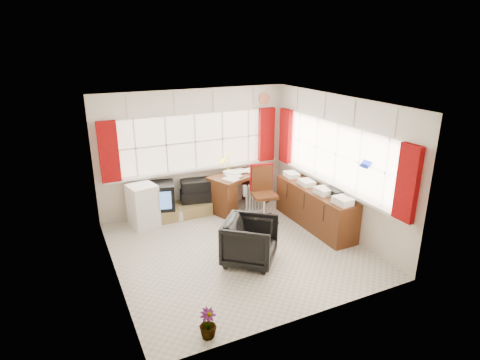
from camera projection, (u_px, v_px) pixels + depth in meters
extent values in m
plane|color=beige|center=(237.00, 249.00, 6.89)|extent=(4.00, 4.00, 0.00)
plane|color=beige|center=(195.00, 151.00, 8.17)|extent=(4.00, 0.00, 4.00)
plane|color=beige|center=(308.00, 231.00, 4.77)|extent=(4.00, 0.00, 4.00)
plane|color=beige|center=(109.00, 201.00, 5.66)|extent=(0.00, 4.00, 4.00)
plane|color=beige|center=(336.00, 165.00, 7.29)|extent=(0.00, 4.00, 4.00)
plane|color=white|center=(237.00, 103.00, 6.06)|extent=(4.00, 4.00, 0.00)
plane|color=#FFE6C9|center=(195.00, 142.00, 8.09)|extent=(3.60, 0.00, 3.60)
cube|color=white|center=(197.00, 170.00, 8.25)|extent=(3.70, 0.12, 0.05)
cube|color=white|center=(136.00, 148.00, 7.59)|extent=(0.03, 0.02, 1.10)
cube|color=white|center=(166.00, 145.00, 7.84)|extent=(0.03, 0.02, 1.10)
cube|color=white|center=(195.00, 142.00, 8.08)|extent=(0.03, 0.02, 1.10)
cube|color=white|center=(223.00, 139.00, 8.33)|extent=(0.03, 0.02, 1.10)
cube|color=white|center=(248.00, 136.00, 8.57)|extent=(0.03, 0.02, 1.10)
plane|color=#FFE6C9|center=(336.00, 154.00, 7.21)|extent=(0.00, 3.60, 3.60)
cube|color=white|center=(332.00, 185.00, 7.39)|extent=(0.12, 3.70, 0.05)
cube|color=white|center=(385.00, 173.00, 6.19)|extent=(0.02, 0.03, 1.10)
cube|color=white|center=(359.00, 163.00, 6.70)|extent=(0.02, 0.03, 1.10)
cube|color=white|center=(336.00, 154.00, 7.21)|extent=(0.02, 0.03, 1.10)
cube|color=white|center=(316.00, 147.00, 7.72)|extent=(0.02, 0.03, 1.10)
cube|color=white|center=(299.00, 140.00, 8.23)|extent=(0.02, 0.03, 1.10)
cube|color=#97080E|center=(109.00, 152.00, 7.33)|extent=(0.35, 0.10, 1.15)
cube|color=#97080E|center=(266.00, 135.00, 8.67)|extent=(0.35, 0.10, 1.15)
cube|color=#97080E|center=(286.00, 136.00, 8.54)|extent=(0.10, 0.35, 1.15)
cube|color=#97080E|center=(407.00, 183.00, 5.73)|extent=(0.10, 0.35, 1.15)
cube|color=silver|center=(194.00, 102.00, 7.81)|extent=(3.95, 0.08, 0.48)
cube|color=silver|center=(339.00, 110.00, 6.94)|extent=(0.08, 3.95, 0.48)
cube|color=#592D15|center=(239.00, 175.00, 8.37)|extent=(1.46, 1.07, 0.06)
cube|color=#592D15|center=(222.00, 198.00, 8.15)|extent=(0.49, 0.66, 0.70)
cube|color=#592D15|center=(255.00, 186.00, 8.84)|extent=(0.49, 0.66, 0.70)
cube|color=white|center=(239.00, 173.00, 8.36)|extent=(0.32, 0.36, 0.02)
cube|color=white|center=(239.00, 173.00, 8.36)|extent=(0.32, 0.36, 0.02)
cube|color=white|center=(239.00, 173.00, 8.35)|extent=(0.32, 0.36, 0.02)
cube|color=white|center=(239.00, 172.00, 8.35)|extent=(0.32, 0.36, 0.02)
cube|color=white|center=(239.00, 172.00, 8.35)|extent=(0.32, 0.36, 0.02)
cube|color=white|center=(239.00, 172.00, 8.35)|extent=(0.32, 0.36, 0.02)
cube|color=white|center=(239.00, 172.00, 8.35)|extent=(0.32, 0.36, 0.02)
cylinder|color=#FFF90A|center=(228.00, 171.00, 8.48)|extent=(0.10, 0.10, 0.02)
cylinder|color=#FFF90A|center=(228.00, 163.00, 8.42)|extent=(0.02, 0.02, 0.36)
cone|color=#FFF90A|center=(228.00, 156.00, 8.38)|extent=(0.17, 0.15, 0.15)
cube|color=black|center=(264.00, 219.00, 7.96)|extent=(0.54, 0.54, 0.04)
cylinder|color=silver|center=(264.00, 208.00, 7.88)|extent=(0.06, 0.06, 0.53)
cube|color=#592D15|center=(264.00, 195.00, 7.79)|extent=(0.52, 0.51, 0.06)
cube|color=#592D15|center=(261.00, 178.00, 7.90)|extent=(0.41, 0.13, 0.51)
cube|color=#97080E|center=(261.00, 177.00, 7.89)|extent=(0.46, 0.15, 0.53)
imported|color=black|center=(250.00, 241.00, 6.37)|extent=(1.12, 1.12, 0.74)
cube|color=white|center=(255.00, 211.00, 8.31)|extent=(0.43, 0.25, 0.08)
cube|color=white|center=(246.00, 198.00, 8.17)|extent=(0.05, 0.12, 0.53)
cube|color=white|center=(249.00, 198.00, 8.18)|extent=(0.05, 0.12, 0.53)
cube|color=white|center=(252.00, 198.00, 8.19)|extent=(0.05, 0.12, 0.53)
cube|color=white|center=(255.00, 197.00, 8.21)|extent=(0.05, 0.12, 0.53)
cube|color=white|center=(258.00, 197.00, 8.22)|extent=(0.05, 0.12, 0.53)
cube|color=white|center=(261.00, 197.00, 8.23)|extent=(0.05, 0.12, 0.53)
cube|color=white|center=(264.00, 197.00, 8.24)|extent=(0.05, 0.12, 0.53)
cube|color=#592D15|center=(315.00, 207.00, 7.64)|extent=(0.50, 2.00, 0.75)
cube|color=white|center=(343.00, 202.00, 6.80)|extent=(0.24, 0.32, 0.10)
cube|color=white|center=(323.00, 191.00, 7.26)|extent=(0.24, 0.32, 0.10)
cube|color=white|center=(307.00, 182.00, 7.71)|extent=(0.24, 0.32, 0.10)
cube|color=white|center=(292.00, 175.00, 8.16)|extent=(0.24, 0.32, 0.10)
cube|color=black|center=(338.00, 192.00, 7.20)|extent=(0.36, 0.42, 0.12)
cube|color=olive|center=(176.00, 211.00, 8.08)|extent=(1.40, 0.50, 0.25)
cube|color=black|center=(160.00, 196.00, 7.84)|extent=(0.67, 0.64, 0.51)
cube|color=#477DCB|center=(160.00, 201.00, 7.60)|extent=(0.42, 0.12, 0.35)
cube|color=black|center=(196.00, 195.00, 8.25)|extent=(0.70, 0.52, 0.23)
cube|color=black|center=(196.00, 185.00, 8.18)|extent=(0.64, 0.49, 0.22)
cube|color=white|center=(143.00, 205.00, 7.64)|extent=(0.58, 0.58, 0.82)
cube|color=silver|center=(159.00, 201.00, 7.54)|extent=(0.02, 0.02, 0.43)
imported|color=silver|center=(180.00, 214.00, 7.89)|extent=(0.15, 0.15, 0.29)
imported|color=#82C2BE|center=(225.00, 212.00, 8.10)|extent=(0.13, 0.13, 0.21)
imported|color=black|center=(208.00, 324.00, 4.79)|extent=(0.28, 0.28, 0.38)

